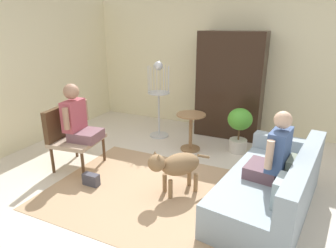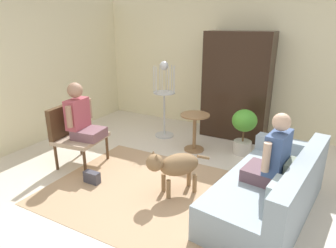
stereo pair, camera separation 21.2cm
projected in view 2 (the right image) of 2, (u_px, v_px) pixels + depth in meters
The scene contains 14 objects.
ground_plane at pixel (167, 186), 3.96m from camera, with size 6.76×6.76×0.00m, color beige.
back_wall at pixel (232, 65), 5.78m from camera, with size 6.24×0.12×2.59m, color beige.
left_wall at pixel (29, 71), 5.08m from camera, with size 0.12×5.88×2.59m, color beige.
area_rug at pixel (155, 192), 3.80m from camera, with size 2.73×2.06×0.01m, color tan.
couch at pixel (272, 191), 3.32m from camera, with size 1.15×1.98×0.76m.
armchair at pixel (74, 130), 4.44m from camera, with size 0.69×0.75×0.93m.
person_on_couch at pixel (272, 156), 3.18m from camera, with size 0.47×0.56×0.80m.
person_on_armchair at pixel (81, 116), 4.31m from camera, with size 0.52×0.54×0.82m.
round_end_table at pixel (195, 129), 4.95m from camera, with size 0.49×0.49×0.65m.
dog at pixel (175, 165), 3.67m from camera, with size 0.60×0.70×0.62m.
bird_cage_stand at pixel (164, 98), 5.48m from camera, with size 0.41×0.41×1.44m.
potted_plant at pixel (244, 127), 4.80m from camera, with size 0.40×0.40×0.77m.
armoire_cabinet at pixel (237, 86), 5.44m from camera, with size 1.19×0.56×1.96m, color black.
handbag at pixel (92, 177), 4.01m from camera, with size 0.23×0.10×0.17m, color #3F3F4C.
Camera 2 is at (1.66, -3.05, 2.08)m, focal length 31.31 mm.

